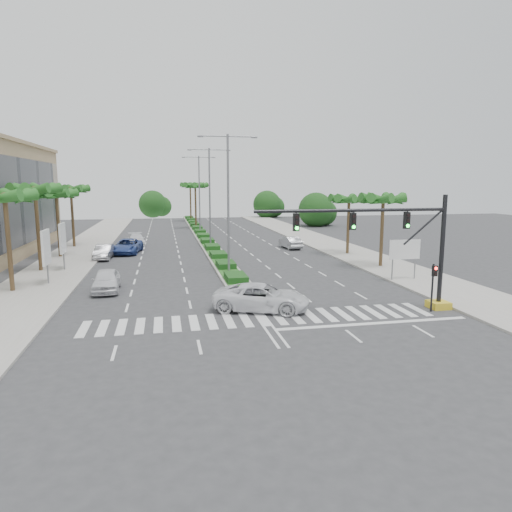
{
  "coord_description": "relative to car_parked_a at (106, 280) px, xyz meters",
  "views": [
    {
      "loc": [
        -5.51,
        -25.33,
        7.9
      ],
      "look_at": [
        0.55,
        4.6,
        3.0
      ],
      "focal_mm": 32.0,
      "sensor_mm": 36.0,
      "label": 1
    }
  ],
  "objects": [
    {
      "name": "streetlight_near",
      "position": [
        9.82,
        4.91,
        6.0
      ],
      "size": [
        5.1,
        0.25,
        12.0
      ],
      "color": "slate",
      "rests_on": "ground"
    },
    {
      "name": "palm_left_mid",
      "position": [
        -6.68,
        8.91,
        6.27
      ],
      "size": [
        4.57,
        4.68,
        7.95
      ],
      "color": "brown",
      "rests_on": "ground"
    },
    {
      "name": "car_parked_a",
      "position": [
        0.0,
        0.0,
        0.0
      ],
      "size": [
        2.05,
        4.79,
        1.61
      ],
      "primitive_type": "imported",
      "rotation": [
        0.0,
        0.0,
        0.03
      ],
      "color": "silver",
      "rests_on": "ground"
    },
    {
      "name": "billboard_near",
      "position": [
        -4.68,
        2.91,
        2.16
      ],
      "size": [
        0.18,
        2.1,
        4.35
      ],
      "color": "slate",
      "rests_on": "ground"
    },
    {
      "name": "palm_left_far",
      "position": [
        -6.68,
        16.91,
        5.69
      ],
      "size": [
        4.57,
        4.68,
        7.35
      ],
      "color": "brown",
      "rests_on": "ground"
    },
    {
      "name": "direction_sign",
      "position": [
        23.32,
        -1.1,
        1.65
      ],
      "size": [
        2.7,
        0.11,
        3.4
      ],
      "color": "slate",
      "rests_on": "ground"
    },
    {
      "name": "footpath_left",
      "position": [
        -5.38,
        10.91,
        -0.73
      ],
      "size": [
        6.0,
        120.0,
        0.15
      ],
      "primitive_type": "cube",
      "color": "gray",
      "rests_on": "ground"
    },
    {
      "name": "palm_median_b",
      "position": [
        9.82,
        60.91,
        6.37
      ],
      "size": [
        4.57,
        4.68,
        8.05
      ],
      "color": "brown",
      "rests_on": "ground"
    },
    {
      "name": "car_parked_d",
      "position": [
        0.74,
        25.47,
        -0.07
      ],
      "size": [
        2.59,
        5.27,
        1.47
      ],
      "primitive_type": "imported",
      "rotation": [
        0.0,
        0.0,
        0.11
      ],
      "color": "silver",
      "rests_on": "ground"
    },
    {
      "name": "palm_right_far",
      "position": [
        24.32,
        12.91,
        5.11
      ],
      "size": [
        4.57,
        4.68,
        6.75
      ],
      "color": "brown",
      "rests_on": "ground"
    },
    {
      "name": "palm_left_end",
      "position": [
        -6.68,
        24.91,
        6.08
      ],
      "size": [
        4.57,
        4.68,
        7.75
      ],
      "color": "brown",
      "rests_on": "ground"
    },
    {
      "name": "median",
      "position": [
        9.82,
        35.91,
        -0.71
      ],
      "size": [
        2.2,
        75.0,
        0.2
      ],
      "primitive_type": "cube",
      "color": "gray",
      "rests_on": "ground"
    },
    {
      "name": "billboard_far",
      "position": [
        -4.68,
        8.91,
        2.16
      ],
      "size": [
        0.18,
        2.1,
        4.35
      ],
      "color": "slate",
      "rests_on": "ground"
    },
    {
      "name": "streetlight_mid",
      "position": [
        9.82,
        20.91,
        6.0
      ],
      "size": [
        5.1,
        0.25,
        12.0
      ],
      "color": "slate",
      "rests_on": "ground"
    },
    {
      "name": "streetlight_far",
      "position": [
        9.82,
        36.91,
        6.0
      ],
      "size": [
        5.1,
        0.25,
        12.0
      ],
      "color": "slate",
      "rests_on": "ground"
    },
    {
      "name": "signal_gantry",
      "position": [
        19.09,
        -9.09,
        2.65
      ],
      "size": [
        12.6,
        1.2,
        7.2
      ],
      "color": "gold",
      "rests_on": "ground"
    },
    {
      "name": "ground",
      "position": [
        9.82,
        -9.09,
        -0.81
      ],
      "size": [
        160.0,
        160.0,
        0.0
      ],
      "primitive_type": "plane",
      "color": "#333335",
      "rests_on": "ground"
    },
    {
      "name": "car_crossing",
      "position": [
        10.15,
        -7.32,
        0.03
      ],
      "size": [
        6.57,
        4.66,
        1.66
      ],
      "primitive_type": "imported",
      "rotation": [
        0.0,
        0.0,
        1.22
      ],
      "color": "white",
      "rests_on": "ground"
    },
    {
      "name": "car_right",
      "position": [
        19.36,
        18.86,
        -0.07
      ],
      "size": [
        2.01,
        4.6,
        1.47
      ],
      "primitive_type": "imported",
      "rotation": [
        0.0,
        0.0,
        3.25
      ],
      "color": "#A5A5AA",
      "rests_on": "ground"
    },
    {
      "name": "footpath_right",
      "position": [
        25.02,
        10.91,
        -0.73
      ],
      "size": [
        6.0,
        120.0,
        0.15
      ],
      "primitive_type": "cube",
      "color": "gray",
      "rests_on": "ground"
    },
    {
      "name": "median_grass",
      "position": [
        9.82,
        35.91,
        -0.59
      ],
      "size": [
        1.8,
        75.0,
        0.04
      ],
      "primitive_type": "cube",
      "color": "#24511B",
      "rests_on": "median"
    },
    {
      "name": "pedestrian_signal",
      "position": [
        20.42,
        -9.77,
        1.24
      ],
      "size": [
        0.28,
        0.36,
        3.0
      ],
      "color": "black",
      "rests_on": "ground"
    },
    {
      "name": "palm_median_a",
      "position": [
        9.82,
        45.91,
        6.37
      ],
      "size": [
        4.57,
        4.68,
        8.05
      ],
      "color": "brown",
      "rests_on": "ground"
    },
    {
      "name": "car_parked_c",
      "position": [
        0.13,
        18.58,
        0.01
      ],
      "size": [
        3.47,
        6.21,
        1.64
      ],
      "primitive_type": "imported",
      "rotation": [
        0.0,
        0.0,
        -0.13
      ],
      "color": "#2E458D",
      "rests_on": "ground"
    },
    {
      "name": "car_parked_b",
      "position": [
        -1.98,
        15.07,
        -0.05
      ],
      "size": [
        1.87,
        4.69,
        1.52
      ],
      "primitive_type": "imported",
      "rotation": [
        0.0,
        0.0,
        -0.06
      ],
      "color": "#ACABB0",
      "rests_on": "ground"
    },
    {
      "name": "palm_right_near",
      "position": [
        24.32,
        4.91,
        5.4
      ],
      "size": [
        4.57,
        4.68,
        7.05
      ],
      "color": "brown",
      "rests_on": "ground"
    },
    {
      "name": "palm_left_near",
      "position": [
        -6.68,
        0.91,
        5.88
      ],
      "size": [
        4.57,
        4.68,
        7.55
      ],
      "color": "brown",
      "rests_on": "ground"
    }
  ]
}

